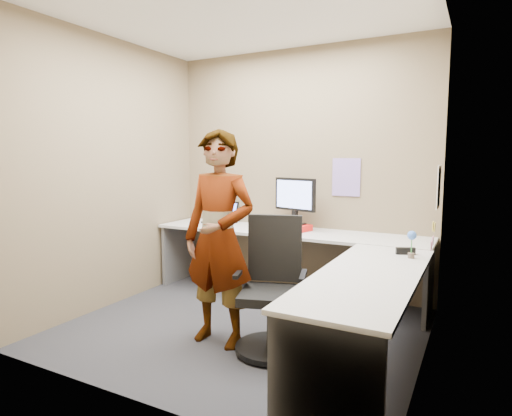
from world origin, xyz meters
The scene contains 21 objects.
ground centered at (0.00, 0.00, 0.00)m, with size 3.00×3.00×0.00m, color #232227.
wall_back centered at (0.00, 1.30, 1.35)m, with size 3.00×3.00×0.00m, color brown.
wall_right centered at (1.50, 0.00, 1.35)m, with size 2.70×2.70×0.00m, color brown.
wall_left centered at (-1.50, 0.00, 1.35)m, with size 2.70×2.70×0.00m, color brown.
ceiling centered at (0.00, 0.00, 2.70)m, with size 3.00×3.00×0.00m, color white.
desk centered at (0.44, 0.39, 0.59)m, with size 2.98×2.58×0.73m.
paper_ream centered at (0.07, 1.03, 0.76)m, with size 0.33×0.24×0.07m, color red.
monitor centered at (0.07, 1.05, 1.09)m, with size 0.51×0.22×0.50m.
laptop centered at (-0.92, 1.15, 0.79)m, with size 0.38×0.33×0.25m.
trackball_mouse centered at (-0.38, 1.01, 0.76)m, with size 0.12×0.08×0.07m.
origami centered at (-0.11, 0.85, 0.76)m, with size 0.10×0.10×0.06m, color white.
stapler centered at (1.31, 0.39, 0.76)m, with size 0.15×0.04×0.06m, color black.
flower centered at (1.37, 0.27, 0.87)m, with size 0.07×0.07×0.22m.
calendar_purple centered at (0.55, 1.29, 1.30)m, with size 0.30×0.01×0.40m, color #846BB7.
calendar_white centered at (1.49, 0.90, 1.25)m, with size 0.01×0.28×0.38m, color white.
sticky_note_a centered at (1.49, 0.55, 0.95)m, with size 0.01×0.07×0.07m, color #F2E059.
sticky_note_b centered at (1.49, 0.60, 0.82)m, with size 0.01×0.07×0.07m, color pink.
sticky_note_c centered at (1.49, 0.48, 0.80)m, with size 0.01×0.07×0.07m, color pink.
sticky_note_d centered at (1.49, 0.70, 0.92)m, with size 0.01×0.07×0.07m, color #F2E059.
office_chair centered at (0.42, -0.26, 0.42)m, with size 0.59×0.57×1.03m.
person centered at (-0.02, -0.32, 0.86)m, with size 0.63×0.41×1.73m, color #999399.
Camera 1 is at (1.81, -3.17, 1.51)m, focal length 30.00 mm.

